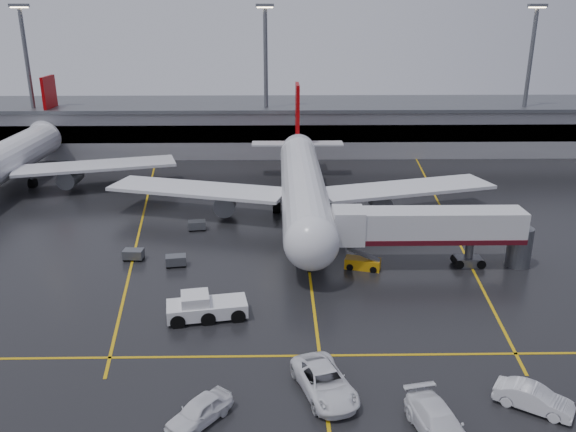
{
  "coord_description": "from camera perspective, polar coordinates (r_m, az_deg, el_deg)",
  "views": [
    {
      "loc": [
        -3.01,
        -59.2,
        24.0
      ],
      "look_at": [
        -2.0,
        -2.0,
        4.0
      ],
      "focal_mm": 36.29,
      "sensor_mm": 36.0,
      "label": 1
    }
  ],
  "objects": [
    {
      "name": "ground",
      "position": [
        63.95,
        1.76,
        -2.78
      ],
      "size": [
        220.0,
        220.0,
        0.0
      ],
      "primitive_type": "plane",
      "color": "black",
      "rests_on": "ground"
    },
    {
      "name": "baggage_cart_c",
      "position": [
        68.68,
        -8.91,
        -0.87
      ],
      "size": [
        2.17,
        1.58,
        1.12
      ],
      "color": "#595B60",
      "rests_on": "ground"
    },
    {
      "name": "second_airliner",
      "position": [
        91.96,
        -26.17,
        4.85
      ],
      "size": [
        48.8,
        45.6,
        14.1
      ],
      "color": "silver",
      "rests_on": "ground"
    },
    {
      "name": "baggage_cart_b",
      "position": [
        61.84,
        -14.9,
        -3.62
      ],
      "size": [
        2.08,
        1.42,
        1.12
      ],
      "color": "#595B60",
      "rests_on": "ground"
    },
    {
      "name": "baggage_cart_a",
      "position": [
        59.39,
        -10.92,
        -4.28
      ],
      "size": [
        2.17,
        1.59,
        1.12
      ],
      "color": "#595B60",
      "rests_on": "ground"
    },
    {
      "name": "pushback_tractor",
      "position": [
        49.22,
        -8.17,
        -8.89
      ],
      "size": [
        6.92,
        3.83,
        2.34
      ],
      "color": "silver",
      "rests_on": "ground"
    },
    {
      "name": "light_mast_mid",
      "position": [
        101.67,
        -2.19,
        13.88
      ],
      "size": [
        3.0,
        1.2,
        25.45
      ],
      "color": "#595B60",
      "rests_on": "ground"
    },
    {
      "name": "service_van_b",
      "position": [
        37.81,
        14.6,
        -19.15
      ],
      "size": [
        3.66,
        6.47,
        1.77
      ],
      "primitive_type": "imported",
      "rotation": [
        0.0,
        0.0,
        0.2
      ],
      "color": "white",
      "rests_on": "ground"
    },
    {
      "name": "main_airliner",
      "position": [
        71.75,
        1.43,
        3.25
      ],
      "size": [
        48.8,
        45.6,
        14.1
      ],
      "color": "silver",
      "rests_on": "ground"
    },
    {
      "name": "apron_line_left",
      "position": [
        75.18,
        -14.02,
        0.07
      ],
      "size": [
        9.99,
        69.35,
        0.02
      ],
      "primitive_type": "cube",
      "rotation": [
        0.0,
        0.0,
        0.14
      ],
      "color": "gold",
      "rests_on": "ground"
    },
    {
      "name": "belt_loader",
      "position": [
        58.28,
        7.33,
        -4.63
      ],
      "size": [
        3.73,
        2.42,
        2.19
      ],
      "color": "orange",
      "rests_on": "ground"
    },
    {
      "name": "terminal",
      "position": [
        108.97,
        0.59,
        8.86
      ],
      "size": [
        122.0,
        19.0,
        8.6
      ],
      "color": "gray",
      "rests_on": "ground"
    },
    {
      "name": "apron_line_stop",
      "position": [
        44.36,
        3.13,
        -13.5
      ],
      "size": [
        60.0,
        0.25,
        0.02
      ],
      "primitive_type": "cube",
      "color": "gold",
      "rests_on": "ground"
    },
    {
      "name": "light_mast_left",
      "position": [
        109.98,
        -24.08,
        12.69
      ],
      "size": [
        3.0,
        1.2,
        25.45
      ],
      "color": "#595B60",
      "rests_on": "ground"
    },
    {
      "name": "apron_line_right",
      "position": [
        76.19,
        15.05,
        0.23
      ],
      "size": [
        7.57,
        69.64,
        0.02
      ],
      "primitive_type": "cube",
      "rotation": [
        0.0,
        0.0,
        -0.1
      ],
      "color": "gold",
      "rests_on": "ground"
    },
    {
      "name": "service_van_a",
      "position": [
        40.13,
        3.61,
        -15.93
      ],
      "size": [
        4.75,
        7.02,
        1.79
      ],
      "primitive_type": "imported",
      "rotation": [
        0.0,
        0.0,
        0.3
      ],
      "color": "white",
      "rests_on": "ground"
    },
    {
      "name": "jet_bridge",
      "position": [
        58.77,
        13.72,
        -1.27
      ],
      "size": [
        19.9,
        3.4,
        6.05
      ],
      "color": "silver",
      "rests_on": "ground"
    },
    {
      "name": "service_van_c",
      "position": [
        41.88,
        22.93,
        -16.11
      ],
      "size": [
        4.94,
        4.09,
        1.59
      ],
      "primitive_type": "imported",
      "rotation": [
        0.0,
        0.0,
        0.98
      ],
      "color": "silver",
      "rests_on": "ground"
    },
    {
      "name": "light_mast_right",
      "position": [
        110.37,
        22.52,
        12.9
      ],
      "size": [
        3.0,
        1.2,
        25.45
      ],
      "color": "#595B60",
      "rests_on": "ground"
    },
    {
      "name": "apron_line_centre",
      "position": [
        63.94,
        1.76,
        -2.77
      ],
      "size": [
        0.25,
        90.0,
        0.02
      ],
      "primitive_type": "cube",
      "color": "gold",
      "rests_on": "ground"
    },
    {
      "name": "service_van_d",
      "position": [
        38.2,
        -8.68,
        -18.39
      ],
      "size": [
        4.38,
        4.86,
        1.6
      ],
      "primitive_type": "imported",
      "rotation": [
        0.0,
        0.0,
        -0.66
      ],
      "color": "white",
      "rests_on": "ground"
    }
  ]
}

